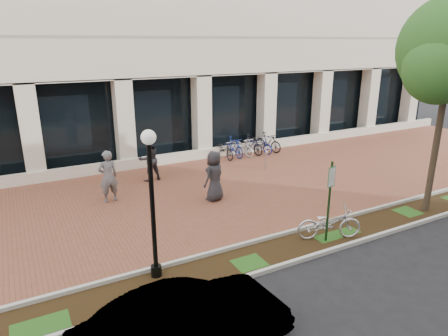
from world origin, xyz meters
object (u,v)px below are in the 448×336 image
bike_rack_cluster (246,146)px  sedan_near_curb (186,326)px  bollard (266,160)px  pedestrian_mid (149,159)px  parking_sign (330,192)px  lamppost (152,197)px  locked_bicycle (329,223)px  pedestrian_right (214,176)px  pedestrian_left (108,177)px

bike_rack_cluster → sedan_near_curb: sedan_near_curb is taller
bollard → bike_rack_cluster: size_ratio=0.25×
pedestrian_mid → bike_rack_cluster: 6.11m
bike_rack_cluster → bollard: bearing=-109.1°
parking_sign → sedan_near_curb: 6.09m
lamppost → pedestrian_mid: size_ratio=1.96×
lamppost → locked_bicycle: (5.35, -0.54, -1.68)m
pedestrian_mid → pedestrian_right: (1.47, -3.32, -0.02)m
pedestrian_left → bollard: 7.53m
lamppost → pedestrian_mid: lamppost is taller
pedestrian_left → bollard: size_ratio=2.21×
pedestrian_right → bollard: (3.92, 2.30, -0.51)m
pedestrian_mid → sedan_near_curb: 10.53m
lamppost → bollard: 10.00m
parking_sign → lamppost: size_ratio=0.66×
pedestrian_right → bike_rack_cluster: 6.61m
lamppost → locked_bicycle: bearing=-5.8°
lamppost → sedan_near_curb: bearing=-97.6°
bollard → sedan_near_curb: (-8.01, -9.18, 0.23)m
bike_rack_cluster → pedestrian_left: bearing=-166.7°
pedestrian_right → parking_sign: bearing=82.2°
pedestrian_left → sedan_near_curb: 8.62m
locked_bicycle → pedestrian_mid: 8.42m
locked_bicycle → sedan_near_curb: (-5.74, -2.39, 0.17)m
locked_bicycle → pedestrian_right: bearing=43.4°
pedestrian_mid → bike_rack_cluster: bearing=-175.2°
parking_sign → locked_bicycle: bearing=18.2°
pedestrian_mid → sedan_near_curb: bearing=65.4°
lamppost → locked_bicycle: 5.63m
sedan_near_curb → pedestrian_mid: bearing=-18.6°
parking_sign → pedestrian_left: parking_sign is taller
locked_bicycle → bollard: 7.16m
pedestrian_left → pedestrian_mid: size_ratio=1.02×
lamppost → bollard: size_ratio=4.27×
lamppost → bollard: bearing=39.3°
parking_sign → locked_bicycle: (0.17, 0.10, -1.09)m
locked_bicycle → bollard: locked_bicycle is taller
pedestrian_left → pedestrian_right: 3.97m
locked_bicycle → pedestrian_mid: bearing=45.0°
bollard → parking_sign: bearing=-109.5°
locked_bicycle → pedestrian_left: bearing=63.3°
lamppost → pedestrian_right: lamppost is taller
pedestrian_left → bike_rack_cluster: size_ratio=0.56×
locked_bicycle → bike_rack_cluster: bearing=6.8°
pedestrian_mid → locked_bicycle: bearing=101.6°
lamppost → bike_rack_cluster: bearing=47.5°
parking_sign → lamppost: (-5.18, 0.65, 0.59)m
parking_sign → pedestrian_right: parking_sign is taller
parking_sign → bike_rack_cluster: (2.93, 9.49, -1.11)m
bike_rack_cluster → locked_bicycle: bearing=-114.7°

